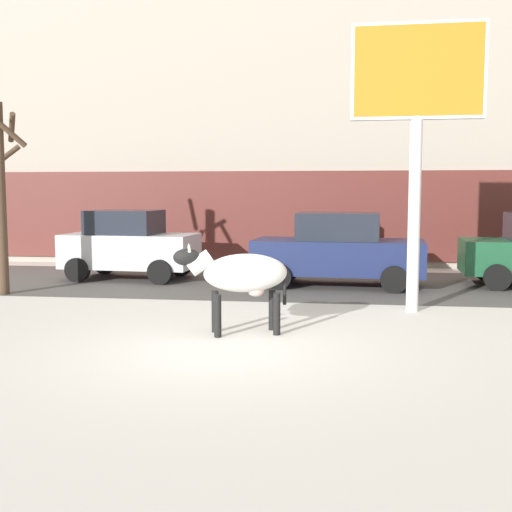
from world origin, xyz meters
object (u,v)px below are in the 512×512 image
at_px(car_silver_hatchback, 129,245).
at_px(pedestrian_by_cars, 365,241).
at_px(billboard, 417,89).
at_px(car_navy_sedan, 338,250).
at_px(cow_holstein, 242,274).

distance_m(car_silver_hatchback, pedestrian_by_cars, 6.98).
bearing_deg(billboard, pedestrian_by_cars, 96.32).
relative_size(car_navy_sedan, pedestrian_by_cars, 2.48).
bearing_deg(pedestrian_by_cars, car_navy_sedan, -102.56).
bearing_deg(car_navy_sedan, pedestrian_by_cars, 77.44).
xyz_separation_m(cow_holstein, car_silver_hatchback, (-4.09, 6.19, -0.07)).
bearing_deg(car_navy_sedan, billboard, -65.25).
xyz_separation_m(billboard, car_silver_hatchback, (-7.10, 3.78, -3.39)).
height_order(cow_holstein, car_navy_sedan, car_navy_sedan).
xyz_separation_m(car_navy_sedan, pedestrian_by_cars, (0.76, 3.40, -0.03)).
height_order(billboard, pedestrian_by_cars, billboard).
distance_m(cow_holstein, pedestrian_by_cars, 9.34).
bearing_deg(car_navy_sedan, car_silver_hatchback, 174.50).
height_order(car_navy_sedan, pedestrian_by_cars, car_navy_sedan).
relative_size(billboard, car_navy_sedan, 1.29).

